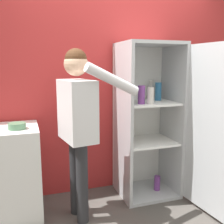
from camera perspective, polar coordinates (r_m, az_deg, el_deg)
wall_back at (r=3.21m, az=0.64°, el=5.68°), size 7.00×0.06×2.55m
refrigerator at (r=3.02m, az=10.27°, el=-2.18°), size 0.78×1.23×1.77m
person at (r=2.51m, az=-7.40°, el=-0.59°), size 0.71×0.59×1.68m
counter at (r=2.88m, az=-21.12°, el=-12.19°), size 0.57×0.60×0.93m
bowl at (r=2.65m, az=-19.98°, el=-2.88°), size 0.16×0.16×0.06m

